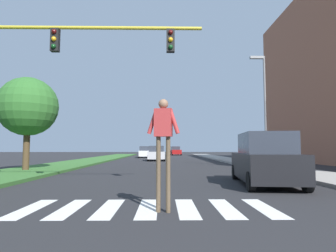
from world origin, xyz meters
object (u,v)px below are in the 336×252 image
tree_mid (28,107)px  sedan_far_horizon (175,151)px  street_lamp_right (264,100)px  sedan_distant (145,152)px  suv_crossing (265,160)px  pedestrian_performer (163,136)px  sedan_midblock (156,154)px  traffic_light_gantry (51,63)px

tree_mid → sedan_far_horizon: 40.58m
street_lamp_right → sedan_distant: size_ratio=1.67×
suv_crossing → pedestrian_performer: bearing=-130.4°
tree_mid → sedan_far_horizon: bearing=75.3°
pedestrian_performer → suv_crossing: bearing=49.6°
tree_mid → street_lamp_right: street_lamp_right is taller
street_lamp_right → sedan_midblock: bearing=120.8°
tree_mid → street_lamp_right: (14.69, 2.24, 0.80)m
street_lamp_right → sedan_far_horizon: (-4.43, 36.91, -3.80)m
tree_mid → street_lamp_right: bearing=8.7°
tree_mid → suv_crossing: size_ratio=1.12×
tree_mid → sedan_midblock: size_ratio=1.30×
sedan_distant → pedestrian_performer: bearing=-85.6°
sedan_far_horizon → sedan_midblock: bearing=-97.3°
traffic_light_gantry → sedan_far_horizon: 46.71m
suv_crossing → street_lamp_right: bearing=70.2°
pedestrian_performer → sedan_far_horizon: pedestrian_performer is taller
tree_mid → suv_crossing: 13.45m
street_lamp_right → sedan_distant: 24.71m
suv_crossing → sedan_distant: (-6.56, 30.51, -0.16)m
pedestrian_performer → suv_crossing: size_ratio=0.52×
street_lamp_right → sedan_far_horizon: bearing=96.8°
street_lamp_right → sedan_far_horizon: street_lamp_right is taller
sedan_distant → sedan_far_horizon: (5.00, 14.39, 0.02)m
sedan_midblock → tree_mid: bearing=-115.7°
street_lamp_right → traffic_light_gantry: bearing=-138.8°
suv_crossing → sedan_far_horizon: suv_crossing is taller
tree_mid → pedestrian_performer: bearing=-52.4°
pedestrian_performer → sedan_midblock: 25.21m
sedan_far_horizon → sedan_distant: bearing=-109.2°
tree_mid → sedan_far_horizon: tree_mid is taller
street_lamp_right → suv_crossing: 9.25m
traffic_light_gantry → suv_crossing: 8.51m
tree_mid → sedan_midblock: 16.79m
tree_mid → suv_crossing: tree_mid is taller
tree_mid → pedestrian_performer: (7.94, -10.30, -2.14)m
traffic_light_gantry → sedan_distant: bearing=87.9°
street_lamp_right → sedan_midblock: size_ratio=1.81×
suv_crossing → traffic_light_gantry: bearing=-170.6°
sedan_midblock → sedan_distant: bearing=100.9°
pedestrian_performer → sedan_far_horizon: size_ratio=0.53×
pedestrian_performer → sedan_distant: size_ratio=0.55×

